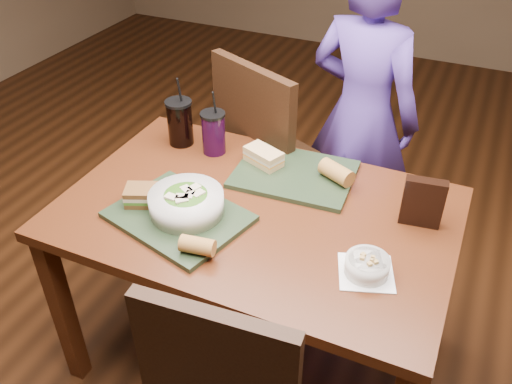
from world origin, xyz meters
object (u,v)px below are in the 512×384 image
Objects in this scene: dining_table at (256,230)px; tray_far at (294,174)px; chair_far at (263,157)px; sandwich_near at (145,195)px; diner at (362,116)px; salad_bowl at (186,202)px; sandwich_far at (264,156)px; baguette_near at (197,246)px; chip_bag at (423,202)px; cup_cola at (180,122)px; soup_bowl at (367,266)px; cup_berry at (214,132)px; baguette_far at (336,172)px; tray_near at (179,216)px.

tray_far reaches higher than dining_table.
chair_far is 7.10× the size of sandwich_near.
salad_bowl is at bearing 84.21° from diner.
sandwich_far is 1.54× the size of baguette_near.
diner is 0.80m from chip_bag.
chip_bag is (0.37, -0.70, 0.11)m from diner.
diner reaches higher than sandwich_near.
chair_far is 0.73× the size of diner.
cup_cola is at bearing 57.17° from diner.
soup_bowl is at bearing -45.95° from tray_far.
chair_far is at bearing 142.98° from chip_bag.
cup_berry is (0.15, -0.01, -0.01)m from cup_cola.
sandwich_near is 0.67m from baguette_far.
baguette_near reaches higher than tray_far.
salad_bowl is at bearing -135.74° from baguette_far.
cup_cola is at bearing 148.64° from dining_table.
diner is at bearing 110.45° from chip_bag.
tray_far is 2.12× the size of soup_bowl.
sandwich_far is 0.62× the size of cup_berry.
cup_cola reaches higher than chip_bag.
cup_cola reaches higher than baguette_far.
cup_cola is at bearing 177.86° from baguette_far.
tray_near is at bearing -144.15° from dining_table.
soup_bowl is 1.60× the size of baguette_far.
sandwich_far is 0.22m from cup_berry.
diner is 0.61m from baguette_far.
baguette_near is at bearing -79.47° from chair_far.
salad_bowl is (-0.19, -0.13, 0.15)m from dining_table.
sandwich_near reaches higher than soup_bowl.
tray_far is 1.73× the size of salad_bowl.
soup_bowl is (0.37, -0.38, 0.02)m from tray_far.
tray_far is at bearing 78.85° from dining_table.
tray_near is 3.39× the size of baguette_far.
tray_far is 0.53m from baguette_near.
chair_far is at bearing 79.88° from sandwich_near.
tray_near is 1.73× the size of salad_bowl.
salad_bowl is 0.15m from sandwich_near.
sandwich_far is at bearing -5.97° from cup_berry.
cup_cola is (-0.45, 0.27, 0.18)m from dining_table.
chip_bag is at bearing -7.50° from cup_cola.
cup_cola is (-0.86, 0.42, 0.06)m from soup_bowl.
chair_far reaches higher than tray_near.
chair_far reaches higher than sandwich_far.
cup_berry is at bearing 163.91° from chip_bag.
chip_bag is (0.51, 0.15, 0.17)m from dining_table.
tray_far is at bearing -4.50° from cup_cola.
tray_far is 3.39× the size of baguette_far.
tray_far is at bearing -50.75° from chair_far.
tray_near is 4.04× the size of baguette_near.
soup_bowl is at bearing -38.36° from sandwich_far.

